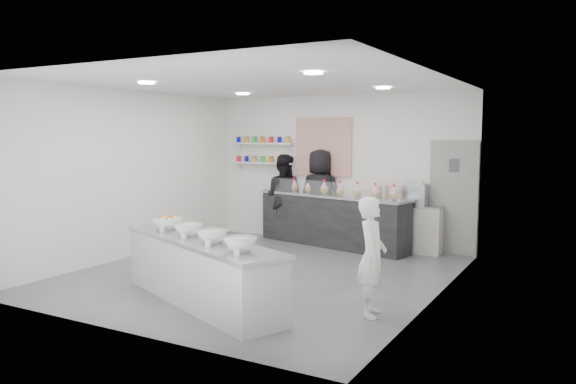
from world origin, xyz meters
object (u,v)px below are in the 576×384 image
object	(u,v)px
espresso_machine	(413,195)
staff_left	(283,197)
woman_prep	(372,257)
staff_right	(320,196)
back_bar	(332,220)
prep_counter	(200,271)
espresso_ledge	(410,229)

from	to	relation	value
espresso_machine	staff_left	distance (m)	2.84
espresso_machine	woman_prep	distance (m)	3.95
woman_prep	staff_right	distance (m)	4.74
staff_left	staff_right	bearing A→B (deg)	168.71
back_bar	staff_right	bearing A→B (deg)	159.24
back_bar	staff_right	size ratio (longest dim) A/B	1.73
prep_counter	woman_prep	world-z (taller)	woman_prep
espresso_machine	staff_right	distance (m)	1.96
prep_counter	staff_right	bearing A→B (deg)	119.17
prep_counter	espresso_machine	xyz separation A→B (m)	(1.50, 4.48, 0.66)
espresso_machine	espresso_ledge	bearing A→B (deg)	180.00
prep_counter	staff_left	size ratio (longest dim) A/B	1.74
back_bar	prep_counter	bearing A→B (deg)	-76.28
back_bar	staff_left	distance (m)	1.34
woman_prep	staff_right	size ratio (longest dim) A/B	0.76
espresso_ledge	espresso_machine	size ratio (longest dim) A/B	2.36
back_bar	staff_left	world-z (taller)	staff_left
back_bar	espresso_ledge	size ratio (longest dim) A/B	2.76
prep_counter	woman_prep	distance (m)	2.25
staff_right	woman_prep	bearing A→B (deg)	123.18
back_bar	staff_left	bearing A→B (deg)	-178.63
prep_counter	espresso_ledge	bearing A→B (deg)	95.55
woman_prep	espresso_ledge	bearing A→B (deg)	-7.17
espresso_machine	staff_right	size ratio (longest dim) A/B	0.27
espresso_machine	woman_prep	size ratio (longest dim) A/B	0.35
back_bar	staff_right	distance (m)	0.64
back_bar	staff_left	xyz separation A→B (m)	(-1.25, 0.25, 0.38)
prep_counter	woman_prep	size ratio (longest dim) A/B	2.14
espresso_machine	staff_left	xyz separation A→B (m)	(-2.83, 0.07, -0.19)
woman_prep	staff_right	world-z (taller)	staff_right
back_bar	espresso_ledge	distance (m)	1.53
woman_prep	staff_right	bearing A→B (deg)	15.96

